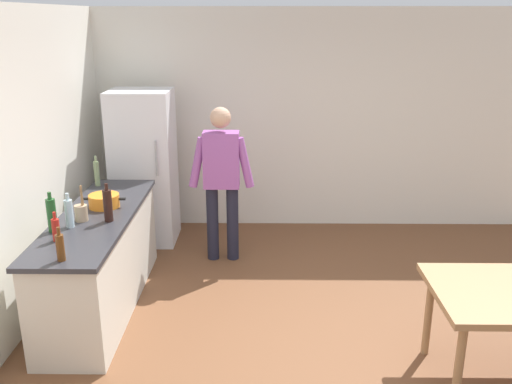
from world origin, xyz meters
name	(u,v)px	position (x,y,z in m)	size (l,w,h in m)	color
ground_plane	(326,356)	(0.00, 0.00, 0.00)	(14.00, 14.00, 0.00)	brown
wall_back	(304,120)	(0.00, 3.00, 1.35)	(6.40, 0.12, 2.70)	silver
kitchen_counter	(101,261)	(-2.00, 0.80, 0.45)	(0.64, 2.20, 0.90)	beige
refrigerator	(144,168)	(-1.90, 2.40, 0.90)	(0.70, 0.67, 1.80)	white
person	(222,174)	(-0.95, 1.85, 0.98)	(0.70, 0.22, 1.70)	#1E1E2D
cooking_pot	(104,201)	(-1.98, 1.01, 0.96)	(0.40, 0.28, 0.12)	orange
utensil_jar	(81,212)	(-2.08, 0.65, 0.98)	(0.11, 0.11, 0.32)	tan
bottle_wine_dark	(108,205)	(-1.84, 0.65, 1.05)	(0.08, 0.08, 0.34)	black
bottle_vinegar_tall	(97,173)	(-2.24, 1.68, 1.04)	(0.06, 0.06, 0.32)	gray
bottle_wine_green	(52,215)	(-2.24, 0.40, 1.05)	(0.08, 0.08, 0.34)	#1E5123
bottle_sauce_red	(56,229)	(-2.14, 0.21, 1.00)	(0.06, 0.06, 0.24)	#B22319
bottle_beer_brown	(60,247)	(-1.97, -0.16, 1.01)	(0.06, 0.06, 0.26)	#5B3314
bottle_water_clear	(69,213)	(-2.13, 0.50, 1.03)	(0.07, 0.07, 0.30)	silver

